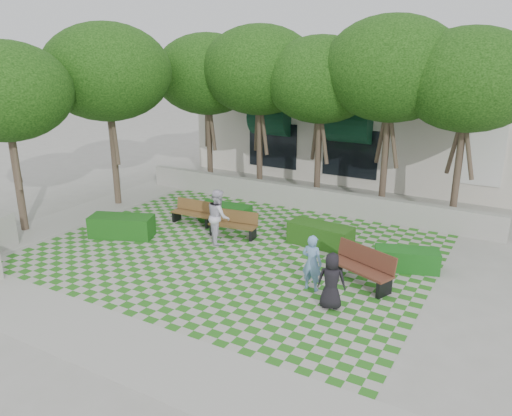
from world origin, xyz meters
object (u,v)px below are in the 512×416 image
Objects in this scene: hedge_east at (406,259)px; person_dark at (331,281)px; person_blue at (312,263)px; hedge_midleft at (225,213)px; hedge_midright at (320,235)px; bench_east at (361,267)px; bench_west at (194,213)px; person_white at (218,216)px; bench_mid at (234,224)px; hedge_west at (122,226)px.

person_dark is (-1.09, -3.21, 0.41)m from hedge_east.
hedge_midleft is at bearing -32.83° from person_blue.
hedge_midright is at bearing -6.29° from hedge_midleft.
hedge_midright is (-2.04, 2.03, -0.13)m from bench_east.
person_blue is at bearing -34.68° from hedge_midleft.
bench_west reaches higher than hedge_midleft.
person_white reaches higher than bench_west.
person_dark reaches higher than bench_mid.
person_dark reaches higher than hedge_west.
bench_west is 2.67m from hedge_west.
bench_west is at bearing 60.29° from hedge_west.
hedge_west reaches higher than hedge_midright.
hedge_midright is 1.15× the size of person_white.
bench_mid is at bearing -12.38° from bench_west.
bench_west is 1.13× the size of person_dark.
hedge_west is at bearing 69.17° from person_white.
hedge_midright is at bearing 157.04° from bench_east.
hedge_east is at bearing 82.77° from bench_east.
person_blue reaches higher than hedge_midright.
bench_mid is 1.18× the size of person_dark.
bench_east is at bearing -22.25° from hedge_midleft.
hedge_midleft is (-4.00, 0.44, -0.03)m from hedge_midright.
hedge_midleft is at bearing -50.11° from person_dark.
bench_mid is at bearing -178.19° from hedge_east.
person_dark is at bearing -7.52° from hedge_west.
hedge_east is at bearing -123.49° from person_white.
bench_east is at bearing -112.39° from person_dark.
hedge_west is 7.26m from person_blue.
bench_mid is 0.81× the size of hedge_west.
hedge_midright is 0.98× the size of hedge_west.
person_dark reaches higher than hedge_midleft.
hedge_west reaches higher than hedge_midleft.
hedge_west is 1.47× the size of person_dark.
hedge_west is (-3.29, -1.96, -0.05)m from bench_mid.
bench_mid is at bearing -29.15° from person_blue.
hedge_midleft is at bearing 37.26° from bench_west.
bench_east is at bearing -44.89° from hedge_midright.
hedge_east is at bearing -124.81° from person_blue.
bench_west is at bearing -22.91° from person_blue.
person_white is at bearing -20.14° from person_blue.
bench_mid is 1.04× the size of bench_west.
hedge_midleft is (-6.91, 0.91, 0.02)m from hedge_east.
hedge_east is 0.95× the size of hedge_midleft.
bench_mid is 2.00m from bench_west.
person_blue reaches higher than hedge_west.
bench_west is at bearing -172.06° from bench_east.
bench_west is (-6.94, 1.73, -0.08)m from bench_east.
hedge_midleft is 3.78m from hedge_west.
hedge_midright is at bearing -107.87° from person_white.
bench_mid is at bearing -45.81° from hedge_midleft.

